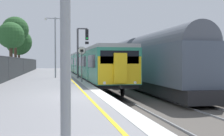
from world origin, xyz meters
name	(u,v)px	position (x,y,z in m)	size (l,w,h in m)	color
ground	(149,107)	(2.64, 0.00, -0.61)	(17.40, 110.00, 1.21)	gray
commuter_train_at_platform	(78,63)	(2.10, 34.85, 1.27)	(2.83, 62.44, 3.81)	#2D846B
freight_train_adjacent_track	(112,61)	(6.10, 25.85, 1.62)	(2.60, 50.42, 4.79)	#232326
signal_gantry	(81,47)	(0.64, 13.61, 2.91)	(1.10, 0.24, 4.64)	#47474C
speed_limit_sign	(82,60)	(0.25, 8.65, 1.70)	(0.59, 0.08, 2.67)	#59595B
platform_lamp_mid	(55,42)	(-1.67, 15.16, 3.40)	(2.00, 0.20, 5.78)	#93999E
background_tree_left	(18,43)	(-7.76, 38.66, 4.74)	(4.42, 4.42, 7.09)	#473323
background_tree_centre	(15,31)	(-7.52, 32.62, 6.19)	(3.96, 3.96, 8.32)	#473323
background_tree_right	(12,36)	(-7.04, 25.63, 4.77)	(3.36, 3.36, 6.59)	#473323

